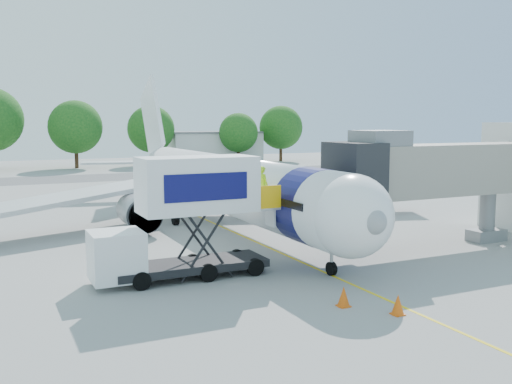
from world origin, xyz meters
name	(u,v)px	position (x,y,z in m)	size (l,w,h in m)	color
ground	(246,238)	(0.00, 0.00, 0.00)	(160.00, 160.00, 0.00)	#999996
guidance_line	(246,238)	(0.00, 0.00, 0.01)	(0.15, 70.00, 0.01)	yellow
taxiway_strip	(109,177)	(0.00, 42.00, 0.00)	(120.00, 10.00, 0.01)	#59595B
aircraft	(221,183)	(0.00, 4.12, 2.95)	(34.17, 37.73, 11.35)	white
jet_bridge	(430,171)	(7.99, -7.00, 4.34)	(13.90, 3.20, 6.60)	gray
catering_hiloader	(184,218)	(-6.26, -7.00, 2.76)	(8.50, 2.44, 5.50)	black
safety_cone_a	(398,305)	(-0.76, -15.12, 0.37)	(0.48, 0.48, 0.77)	#DC520B
safety_cone_b	(344,297)	(-2.02, -13.48, 0.38)	(0.50, 0.50, 0.79)	#DC520B
outbuilding_right	(214,147)	(22.00, 62.00, 2.66)	(16.40, 7.40, 5.30)	silver
tree_d	(75,127)	(-1.64, 58.45, 6.20)	(8.01, 8.01, 10.21)	#382314
tree_e	(151,129)	(10.11, 58.98, 5.81)	(7.51, 7.51, 9.58)	#382314
tree_f	(238,133)	(24.83, 57.66, 5.14)	(6.64, 6.64, 8.47)	#382314
tree_g	(281,128)	(33.58, 58.82, 5.95)	(7.69, 7.69, 9.81)	#382314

